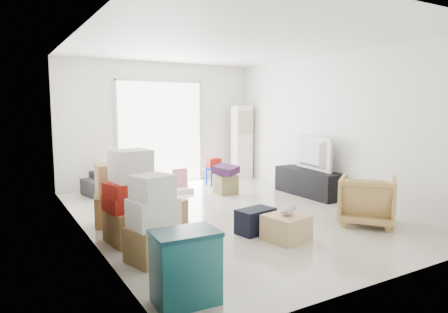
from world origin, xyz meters
name	(u,v)px	position (x,y,z in m)	size (l,w,h in m)	color
room_shell	(230,130)	(0.00, 0.00, 1.35)	(4.98, 6.48, 3.18)	beige
sliding_door	(161,128)	(0.00, 2.98, 1.24)	(2.10, 0.04, 2.33)	white
ac_tower	(242,142)	(1.95, 2.65, 0.88)	(0.45, 0.30, 1.75)	white
tv_console	(308,183)	(2.00, 0.34, 0.25)	(0.46, 1.52, 0.51)	black
television	(308,166)	(2.00, 0.34, 0.58)	(1.11, 0.64, 0.15)	black
sofa	(124,177)	(-1.01, 2.50, 0.31)	(1.58, 0.46, 0.62)	#292A2F
pillow_left	(111,159)	(-1.24, 2.55, 0.67)	(0.35, 0.27, 0.11)	#E6A8BF
pillow_right	(132,158)	(-0.84, 2.49, 0.68)	(0.35, 0.28, 0.12)	#E6A8BF
armchair	(368,198)	(1.41, -1.57, 0.39)	(0.76, 0.71, 0.78)	tan
storage_bins	(186,267)	(-1.90, -2.41, 0.33)	(0.58, 0.42, 0.65)	#175457
box_stack_a	(153,223)	(-1.80, -1.36, 0.44)	(0.64, 0.58, 0.97)	#9F7D47
box_stack_b	(132,202)	(-1.80, -0.59, 0.51)	(0.69, 0.65, 1.18)	#9F7D47
box_stack_c	(116,195)	(-1.77, 0.28, 0.44)	(0.71, 0.63, 0.90)	#9F7D47
loose_box	(166,214)	(-1.18, -0.20, 0.19)	(0.45, 0.45, 0.38)	#9F7D47
duffel_bag	(255,221)	(-0.24, -1.09, 0.17)	(0.52, 0.31, 0.33)	black
ottoman	(226,184)	(0.68, 1.26, 0.19)	(0.38, 0.38, 0.38)	olive
blanket	(226,171)	(0.68, 1.26, 0.45)	(0.42, 0.42, 0.14)	#452050
kids_table	(214,166)	(0.90, 2.17, 0.43)	(0.47, 0.47, 0.60)	#0926B3
toy_walker	(182,185)	(0.00, 1.88, 0.13)	(0.37, 0.33, 0.47)	silver
wood_crate	(286,228)	(-0.07, -1.54, 0.16)	(0.49, 0.49, 0.33)	tan
plush_bunny	(288,210)	(-0.04, -1.53, 0.39)	(0.26, 0.15, 0.13)	#B2ADA8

